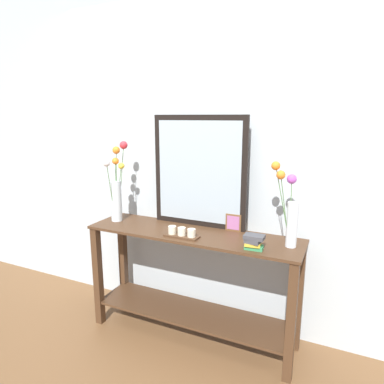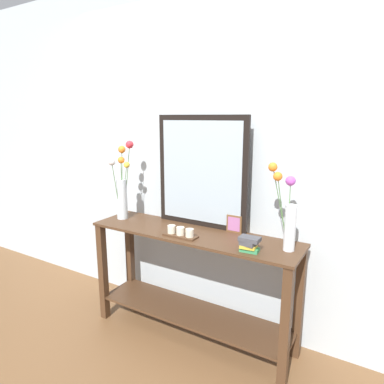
% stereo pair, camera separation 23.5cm
% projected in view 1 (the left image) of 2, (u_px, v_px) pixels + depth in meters
% --- Properties ---
extents(ground_plane, '(7.00, 6.00, 0.02)m').
position_uv_depth(ground_plane, '(192.00, 335.00, 2.60)').
color(ground_plane, brown).
extents(wall_back, '(6.40, 0.08, 2.70)m').
position_uv_depth(wall_back, '(210.00, 154.00, 2.59)').
color(wall_back, '#B2BCC1').
rests_on(wall_back, ground).
extents(console_table, '(1.56, 0.41, 0.82)m').
position_uv_depth(console_table, '(192.00, 275.00, 2.49)').
color(console_table, '#472D1C').
rests_on(console_table, ground).
extents(mirror_leaning, '(0.73, 0.03, 0.82)m').
position_uv_depth(mirror_leaning, '(199.00, 172.00, 2.49)').
color(mirror_leaning, black).
rests_on(mirror_leaning, console_table).
extents(tall_vase_left, '(0.12, 0.22, 0.62)m').
position_uv_depth(tall_vase_left, '(116.00, 189.00, 2.64)').
color(tall_vase_left, silver).
rests_on(tall_vase_left, console_table).
extents(vase_right, '(0.17, 0.16, 0.55)m').
position_uv_depth(vase_right, '(290.00, 211.00, 2.11)').
color(vase_right, silver).
rests_on(vase_right, console_table).
extents(candle_tray, '(0.24, 0.09, 0.07)m').
position_uv_depth(candle_tray, '(182.00, 233.00, 2.32)').
color(candle_tray, '#472D1C').
rests_on(candle_tray, console_table).
extents(picture_frame_small, '(0.11, 0.01, 0.12)m').
position_uv_depth(picture_frame_small, '(233.00, 223.00, 2.44)').
color(picture_frame_small, brown).
rests_on(picture_frame_small, console_table).
extents(book_stack, '(0.12, 0.10, 0.10)m').
position_uv_depth(book_stack, '(254.00, 242.00, 2.10)').
color(book_stack, '#388E56').
rests_on(book_stack, console_table).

